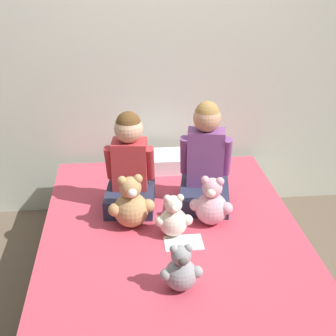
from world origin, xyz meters
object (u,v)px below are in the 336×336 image
at_px(teddy_bear_at_foot_of_bed, 181,270).
at_px(child_on_left, 130,167).
at_px(child_on_right, 205,163).
at_px(teddy_bear_between_children, 174,218).
at_px(bed, 172,261).
at_px(teddy_bear_held_by_left_child, 131,205).
at_px(sign_card, 184,243).
at_px(teddy_bear_held_by_right_child, 211,204).
at_px(pillow_at_headboard, 160,162).

bearing_deg(teddy_bear_at_foot_of_bed, child_on_left, 101.92).
distance_m(child_on_right, teddy_bear_between_children, 0.46).
bearing_deg(bed, teddy_bear_held_by_left_child, 162.42).
distance_m(teddy_bear_between_children, sign_card, 0.14).
bearing_deg(sign_card, child_on_right, 67.08).
distance_m(bed, child_on_right, 0.63).
bearing_deg(child_on_right, sign_card, -102.18).
height_order(teddy_bear_held_by_right_child, sign_card, teddy_bear_held_by_right_child).
bearing_deg(child_on_right, teddy_bear_at_foot_of_bed, -96.52).
height_order(child_on_left, child_on_right, child_on_right).
height_order(pillow_at_headboard, sign_card, pillow_at_headboard).
bearing_deg(bed, teddy_bear_held_by_right_child, 12.33).
bearing_deg(sign_card, child_on_left, 120.89).
distance_m(child_on_left, teddy_bear_held_by_right_child, 0.54).
distance_m(child_on_right, teddy_bear_held_by_right_child, 0.30).
height_order(teddy_bear_at_foot_of_bed, pillow_at_headboard, teddy_bear_at_foot_of_bed).
bearing_deg(teddy_bear_held_by_left_child, child_on_left, 81.02).
distance_m(teddy_bear_between_children, teddy_bear_at_foot_of_bed, 0.46).
distance_m(teddy_bear_at_foot_of_bed, pillow_at_headboard, 1.32).
bearing_deg(bed, pillow_at_headboard, 90.00).
bearing_deg(teddy_bear_held_by_right_child, pillow_at_headboard, 124.88).
xyz_separation_m(bed, teddy_bear_between_children, (0.00, -0.05, 0.33)).
height_order(bed, teddy_bear_held_by_right_child, teddy_bear_held_by_right_child).
xyz_separation_m(bed, teddy_bear_at_foot_of_bed, (-0.02, -0.50, 0.32)).
bearing_deg(teddy_bear_at_foot_of_bed, child_on_right, 70.38).
height_order(child_on_right, teddy_bear_at_foot_of_bed, child_on_right).
distance_m(teddy_bear_held_by_right_child, sign_card, 0.29).
bearing_deg(teddy_bear_held_by_left_child, child_on_right, 19.55).
distance_m(child_on_right, sign_card, 0.56).
xyz_separation_m(child_on_left, teddy_bear_between_children, (0.23, -0.36, -0.15)).
height_order(child_on_right, sign_card, child_on_right).
xyz_separation_m(child_on_right, teddy_bear_between_children, (-0.24, -0.37, -0.16)).
distance_m(bed, sign_card, 0.27).
bearing_deg(sign_card, pillow_at_headboard, 92.79).
xyz_separation_m(teddy_bear_held_by_right_child, sign_card, (-0.19, -0.19, -0.12)).
height_order(teddy_bear_between_children, sign_card, teddy_bear_between_children).
bearing_deg(teddy_bear_at_foot_of_bed, teddy_bear_between_children, 85.35).
bearing_deg(child_on_right, child_on_left, -168.90).
bearing_deg(bed, teddy_bear_at_foot_of_bed, -91.83).
relative_size(teddy_bear_held_by_right_child, sign_card, 1.42).
relative_size(bed, teddy_bear_at_foot_of_bed, 8.03).
height_order(teddy_bear_held_by_left_child, sign_card, teddy_bear_held_by_left_child).
bearing_deg(teddy_bear_held_by_left_child, bed, -25.73).
xyz_separation_m(bed, sign_card, (0.05, -0.14, 0.22)).
height_order(child_on_left, pillow_at_headboard, child_on_left).
distance_m(child_on_right, pillow_at_headboard, 0.59).
xyz_separation_m(child_on_left, child_on_right, (0.46, 0.00, 0.01)).
bearing_deg(pillow_at_headboard, sign_card, -87.21).
distance_m(child_on_left, teddy_bear_between_children, 0.45).
bearing_deg(teddy_bear_held_by_right_child, child_on_right, 106.44).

